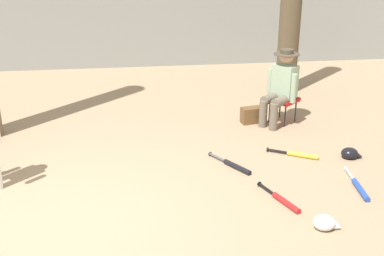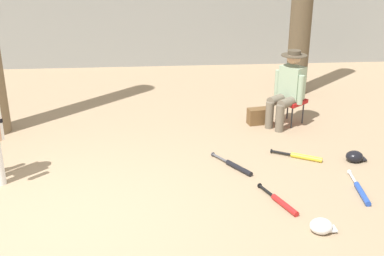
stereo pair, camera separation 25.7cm
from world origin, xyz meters
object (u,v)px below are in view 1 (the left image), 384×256
(bat_blue_youth, at_px, (359,187))
(bat_black_composite, at_px, (234,165))
(folding_stool, at_px, (283,100))
(bat_yellow_trainer, at_px, (298,154))
(seated_spectator, at_px, (281,85))
(handbag_beside_stool, at_px, (252,115))
(bat_red_barrel, at_px, (283,200))
(batting_helmet_white, at_px, (324,223))
(batting_helmet_black, at_px, (350,153))

(bat_blue_youth, bearing_deg, bat_black_composite, 150.49)
(folding_stool, height_order, bat_yellow_trainer, folding_stool)
(seated_spectator, height_order, bat_black_composite, seated_spectator)
(seated_spectator, height_order, handbag_beside_stool, seated_spectator)
(bat_black_composite, distance_m, bat_yellow_trainer, 0.98)
(bat_blue_youth, xyz_separation_m, bat_red_barrel, (-1.00, -0.19, 0.00))
(seated_spectator, height_order, bat_blue_youth, seated_spectator)
(bat_yellow_trainer, height_order, batting_helmet_white, batting_helmet_white)
(bat_black_composite, relative_size, bat_yellow_trainer, 1.06)
(handbag_beside_stool, xyz_separation_m, batting_helmet_black, (1.01, -1.49, -0.06))
(folding_stool, relative_size, bat_blue_youth, 0.69)
(handbag_beside_stool, bearing_deg, bat_blue_youth, -72.60)
(bat_blue_youth, bearing_deg, batting_helmet_white, -134.29)
(seated_spectator, xyz_separation_m, batting_helmet_black, (0.58, -1.41, -0.57))
(handbag_beside_stool, height_order, batting_helmet_black, handbag_beside_stool)
(seated_spectator, distance_m, bat_yellow_trainer, 1.42)
(folding_stool, distance_m, bat_red_barrel, 2.67)
(batting_helmet_black, bearing_deg, seated_spectator, 112.26)
(seated_spectator, relative_size, handbag_beside_stool, 3.53)
(seated_spectator, bearing_deg, handbag_beside_stool, 169.43)
(folding_stool, relative_size, seated_spectator, 0.47)
(handbag_beside_stool, height_order, bat_blue_youth, handbag_beside_stool)
(bat_black_composite, height_order, batting_helmet_black, batting_helmet_black)
(bat_black_composite, bearing_deg, handbag_beside_stool, 68.41)
(bat_red_barrel, bearing_deg, batting_helmet_white, -64.13)
(batting_helmet_white, bearing_deg, folding_stool, 80.87)
(bat_blue_youth, height_order, bat_red_barrel, same)
(bat_yellow_trainer, xyz_separation_m, bat_red_barrel, (-0.59, -1.19, 0.00))
(bat_blue_youth, relative_size, bat_red_barrel, 1.14)
(handbag_beside_stool, bearing_deg, batting_helmet_white, -89.82)
(bat_black_composite, relative_size, bat_red_barrel, 0.97)
(batting_helmet_white, bearing_deg, bat_black_composite, 112.72)
(bat_red_barrel, xyz_separation_m, batting_helmet_black, (1.27, 1.06, 0.03))
(batting_helmet_black, bearing_deg, bat_blue_youth, -107.23)
(folding_stool, height_order, seated_spectator, seated_spectator)
(bat_blue_youth, xyz_separation_m, batting_helmet_black, (0.27, 0.87, 0.03))
(handbag_beside_stool, distance_m, bat_red_barrel, 2.57)
(batting_helmet_white, bearing_deg, bat_yellow_trainer, 79.68)
(handbag_beside_stool, height_order, bat_black_composite, handbag_beside_stool)
(seated_spectator, bearing_deg, batting_helmet_black, -67.74)
(folding_stool, height_order, batting_helmet_black, folding_stool)
(folding_stool, bearing_deg, seated_spectator, -140.88)
(seated_spectator, xyz_separation_m, bat_red_barrel, (-0.69, -2.47, -0.61))
(folding_stool, height_order, bat_red_barrel, folding_stool)
(folding_stool, bearing_deg, bat_blue_youth, -84.32)
(bat_yellow_trainer, height_order, batting_helmet_black, batting_helmet_black)
(seated_spectator, xyz_separation_m, batting_helmet_white, (-0.42, -3.03, -0.57))
(seated_spectator, bearing_deg, bat_black_composite, -125.08)
(bat_red_barrel, height_order, batting_helmet_black, batting_helmet_black)
(handbag_beside_stool, bearing_deg, bat_black_composite, -111.59)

